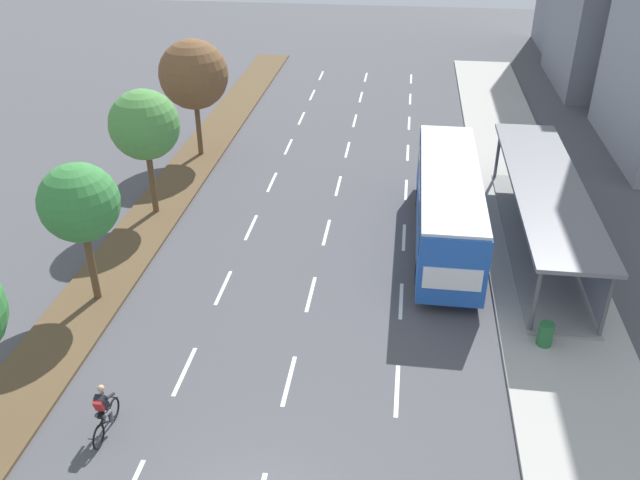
% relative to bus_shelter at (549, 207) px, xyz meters
% --- Properties ---
extents(median_strip, '(2.60, 52.00, 0.12)m').
position_rel_bus_shelter_xyz_m(median_strip, '(-17.83, 4.25, -1.80)').
color(median_strip, brown).
rests_on(median_strip, ground).
extents(sidewalk_right, '(4.50, 52.00, 0.15)m').
position_rel_bus_shelter_xyz_m(sidewalk_right, '(-0.28, 4.25, -1.79)').
color(sidewalk_right, '#ADAAA3').
rests_on(sidewalk_right, ground).
extents(lane_divider_left, '(0.14, 47.32, 0.01)m').
position_rel_bus_shelter_xyz_m(lane_divider_left, '(-13.03, 2.41, -1.86)').
color(lane_divider_left, white).
rests_on(lane_divider_left, ground).
extents(lane_divider_center, '(0.14, 47.32, 0.01)m').
position_rel_bus_shelter_xyz_m(lane_divider_center, '(-9.53, 2.41, -1.86)').
color(lane_divider_center, white).
rests_on(lane_divider_center, ground).
extents(lane_divider_right, '(0.14, 47.32, 0.01)m').
position_rel_bus_shelter_xyz_m(lane_divider_right, '(-6.03, 2.41, -1.86)').
color(lane_divider_right, white).
rests_on(lane_divider_right, ground).
extents(bus_shelter, '(2.90, 14.07, 2.86)m').
position_rel_bus_shelter_xyz_m(bus_shelter, '(0.00, 0.00, 0.00)').
color(bus_shelter, gray).
rests_on(bus_shelter, sidewalk_right).
extents(bus, '(2.54, 11.29, 3.37)m').
position_rel_bus_shelter_xyz_m(bus, '(-4.28, -0.23, 0.20)').
color(bus, '#2356B2').
rests_on(bus, ground).
extents(cyclist, '(0.46, 1.82, 1.71)m').
position_rel_bus_shelter_xyz_m(cyclist, '(-14.45, -12.96, -1.07)').
color(cyclist, black).
rests_on(cyclist, ground).
extents(median_tree_second, '(2.87, 2.87, 5.48)m').
position_rel_bus_shelter_xyz_m(median_tree_second, '(-17.58, -6.50, 2.28)').
color(median_tree_second, brown).
rests_on(median_tree_second, median_strip).
extents(median_tree_third, '(3.16, 3.16, 5.91)m').
position_rel_bus_shelter_xyz_m(median_tree_third, '(-17.83, 0.70, 2.56)').
color(median_tree_third, brown).
rests_on(median_tree_third, median_strip).
extents(median_tree_fourth, '(3.73, 3.73, 6.43)m').
position_rel_bus_shelter_xyz_m(median_tree_fourth, '(-17.74, 7.91, 2.80)').
color(median_tree_fourth, brown).
rests_on(median_tree_fourth, median_strip).
extents(trash_bin, '(0.52, 0.52, 0.85)m').
position_rel_bus_shelter_xyz_m(trash_bin, '(-1.08, -7.24, -1.29)').
color(trash_bin, '#286B38').
rests_on(trash_bin, sidewalk_right).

